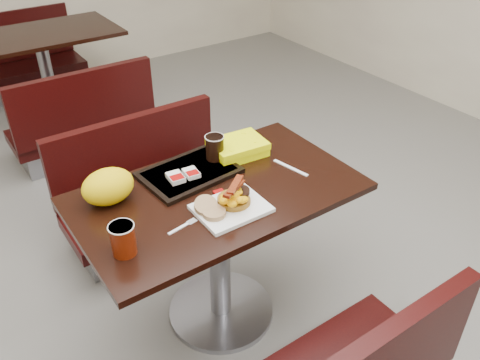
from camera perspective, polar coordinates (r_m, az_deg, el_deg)
floor at (r=2.62m, az=-2.14°, el=-14.76°), size 6.00×7.00×0.01m
table_near at (r=2.35m, az=-2.34°, el=-8.71°), size 1.20×0.70×0.75m
bench_near_n at (r=2.86m, az=-9.94°, el=-0.98°), size 1.00×0.46×0.72m
table_far at (r=4.47m, az=-20.99°, el=10.72°), size 1.20×0.70×0.75m
bench_far_s at (r=3.85m, az=-17.94°, el=7.45°), size 1.00×0.46×0.72m
bench_far_n at (r=5.12m, az=-23.25°, el=12.84°), size 1.00×0.46×0.72m
platter at (r=2.00m, az=-1.02°, el=-3.24°), size 0.28×0.22×0.02m
pancake_stack at (r=2.01m, az=-0.70°, el=-2.24°), size 0.17×0.17×0.03m
sausage_patty at (r=2.02m, az=-0.13°, el=-1.30°), size 0.11×0.11×0.01m
scrambled_eggs at (r=1.96m, az=-0.83°, el=-1.83°), size 0.10×0.09×0.05m
bacon_strips at (r=1.95m, az=-0.67°, el=-0.89°), size 0.17×0.14×0.01m
muffin_bottom at (r=1.95m, az=-2.97°, el=-3.74°), size 0.10×0.10×0.02m
muffin_top at (r=1.97m, az=-3.92°, el=-2.90°), size 0.11×0.11×0.05m
coffee_cup_near at (r=1.82m, az=-13.16°, el=-6.61°), size 0.12×0.12×0.12m
fork at (r=1.93m, az=-7.01°, el=-5.52°), size 0.13×0.04×0.00m
knife at (r=2.28m, az=5.78°, el=1.40°), size 0.05×0.19×0.00m
condiment_syrup at (r=2.15m, az=-4.42°, el=-0.55°), size 0.05×0.05×0.01m
condiment_ketchup at (r=2.10m, az=-2.41°, el=-1.42°), size 0.05×0.04×0.01m
tray at (r=2.23m, az=-5.81°, el=0.84°), size 0.43×0.32×0.02m
hashbrown_sleeve_left at (r=2.16m, az=-7.33°, el=0.29°), size 0.07×0.09×0.02m
hashbrown_sleeve_right at (r=2.19m, az=-5.57°, el=0.79°), size 0.07×0.08×0.02m
coffee_cup_far at (r=2.28m, az=-2.90°, el=3.71°), size 0.10×0.10×0.11m
clamshell at (r=2.36m, az=-0.25°, el=3.69°), size 0.27×0.21×0.07m
paper_bag at (r=2.08m, az=-14.78°, el=-0.72°), size 0.23×0.17×0.15m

